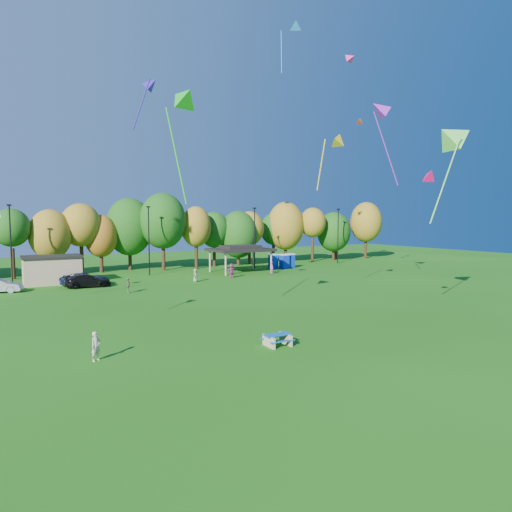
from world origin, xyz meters
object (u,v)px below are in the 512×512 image
kite_flyer (96,346)px  car_c (85,279)px  car_d (88,281)px  porta_potties (283,261)px  picnic_table (277,339)px

kite_flyer → car_c: size_ratio=0.30×
car_c → car_d: size_ratio=1.07×
car_d → kite_flyer: bearing=173.9°
kite_flyer → porta_potties: bearing=13.8°
picnic_table → kite_flyer: kite_flyer is taller
kite_flyer → car_d: 27.55m
porta_potties → car_d: size_ratio=0.77×
kite_flyer → car_c: 29.01m
porta_potties → picnic_table: porta_potties is taller
picnic_table → car_d: bearing=101.3°
porta_potties → picnic_table: bearing=-123.7°
kite_flyer → car_c: bearing=50.9°
porta_potties → kite_flyer: 46.29m
car_d → picnic_table: bearing=-166.5°
picnic_table → car_d: car_d is taller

